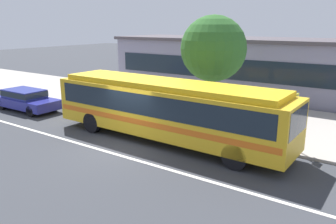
% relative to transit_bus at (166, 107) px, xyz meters
% --- Properties ---
extents(ground_plane, '(120.00, 120.00, 0.00)m').
position_rel_transit_bus_xyz_m(ground_plane, '(-1.11, -1.77, -1.61)').
color(ground_plane, '#35373C').
extents(sidewalk_slab, '(60.00, 8.00, 0.12)m').
position_rel_transit_bus_xyz_m(sidewalk_slab, '(-1.11, 5.35, -1.55)').
color(sidewalk_slab, '#A19991').
rests_on(sidewalk_slab, ground_plane).
extents(lane_stripe_center, '(56.00, 0.16, 0.01)m').
position_rel_transit_bus_xyz_m(lane_stripe_center, '(-1.11, -2.57, -1.60)').
color(lane_stripe_center, silver).
rests_on(lane_stripe_center, ground_plane).
extents(transit_bus, '(11.55, 2.69, 2.75)m').
position_rel_transit_bus_xyz_m(transit_bus, '(0.00, 0.00, 0.00)').
color(transit_bus, gold).
rests_on(transit_bus, ground_plane).
extents(sedan_behind_bus, '(4.55, 1.86, 1.29)m').
position_rel_transit_bus_xyz_m(sedan_behind_bus, '(-10.41, -0.28, -0.88)').
color(sedan_behind_bus, navy).
rests_on(sedan_behind_bus, ground_plane).
extents(pedestrian_waiting_near_sign, '(0.48, 0.48, 1.65)m').
position_rel_transit_bus_xyz_m(pedestrian_waiting_near_sign, '(4.02, 2.49, -0.52)').
color(pedestrian_waiting_near_sign, '#2E3936').
rests_on(pedestrian_waiting_near_sign, sidewalk_slab).
extents(bus_stop_sign, '(0.08, 0.44, 2.35)m').
position_rel_transit_bus_xyz_m(bus_stop_sign, '(5.09, 1.96, 0.03)').
color(bus_stop_sign, gray).
rests_on(bus_stop_sign, sidewalk_slab).
extents(street_tree_near_stop, '(3.55, 3.55, 5.58)m').
position_rel_transit_bus_xyz_m(street_tree_near_stop, '(-0.04, 4.48, 2.30)').
color(street_tree_near_stop, brown).
rests_on(street_tree_near_stop, sidewalk_slab).
extents(station_building, '(21.43, 6.45, 4.20)m').
position_rel_transit_bus_xyz_m(station_building, '(-1.23, 12.56, 0.50)').
color(station_building, gray).
rests_on(station_building, ground_plane).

